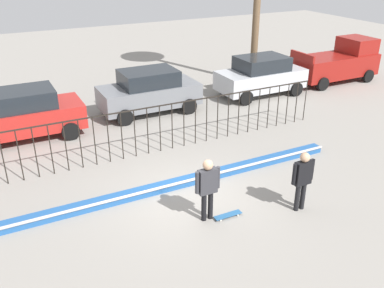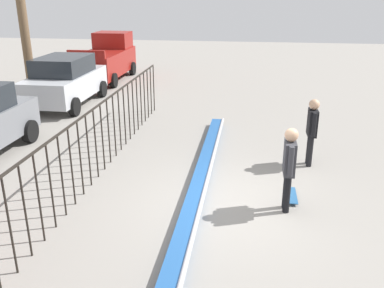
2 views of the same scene
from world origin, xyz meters
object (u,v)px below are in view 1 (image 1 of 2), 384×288
(skateboard, at_px, (228,215))
(pickup_truck, at_px, (338,62))
(skateboarder, at_px, (208,185))
(parked_car_silver, at_px, (261,76))
(parked_car_red, at_px, (24,114))
(parked_car_gray, at_px, (149,91))
(camera_operator, at_px, (303,176))

(skateboard, distance_m, pickup_truck, 14.58)
(skateboarder, distance_m, parked_car_silver, 10.96)
(parked_car_red, bearing_deg, pickup_truck, 1.63)
(skateboard, relative_size, parked_car_red, 0.19)
(skateboarder, relative_size, parked_car_gray, 0.41)
(skateboard, bearing_deg, camera_operator, -9.90)
(parked_car_gray, height_order, parked_car_silver, same)
(skateboard, bearing_deg, parked_car_silver, 56.53)
(parked_car_red, height_order, parked_car_silver, same)
(skateboard, height_order, camera_operator, camera_operator)
(parked_car_red, bearing_deg, parked_car_silver, 1.74)
(skateboard, height_order, parked_car_red, parked_car_red)
(skateboarder, bearing_deg, skateboard, -13.50)
(camera_operator, xyz_separation_m, parked_car_gray, (-0.87, 9.00, -0.08))
(parked_car_red, height_order, pickup_truck, pickup_truck)
(camera_operator, bearing_deg, pickup_truck, -140.00)
(skateboarder, height_order, parked_car_gray, parked_car_gray)
(parked_car_red, bearing_deg, parked_car_gray, 5.16)
(skateboarder, xyz_separation_m, parked_car_silver, (7.41, 8.07, -0.10))
(parked_car_gray, xyz_separation_m, parked_car_silver, (5.77, -0.18, 0.00))
(parked_car_red, xyz_separation_m, parked_car_silver, (10.99, 0.24, 0.00))
(parked_car_red, relative_size, pickup_truck, 0.91)
(skateboard, height_order, parked_car_silver, parked_car_silver)
(skateboarder, xyz_separation_m, pickup_truck, (12.48, 8.15, -0.03))
(camera_operator, relative_size, pickup_truck, 0.37)
(skateboard, bearing_deg, parked_car_red, 123.55)
(skateboard, distance_m, parked_car_red, 9.05)
(skateboarder, bearing_deg, camera_operator, -12.06)
(parked_car_red, distance_m, pickup_truck, 16.06)
(skateboarder, distance_m, camera_operator, 2.62)
(parked_car_gray, bearing_deg, skateboarder, -98.10)
(skateboarder, bearing_deg, parked_car_silver, 51.97)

